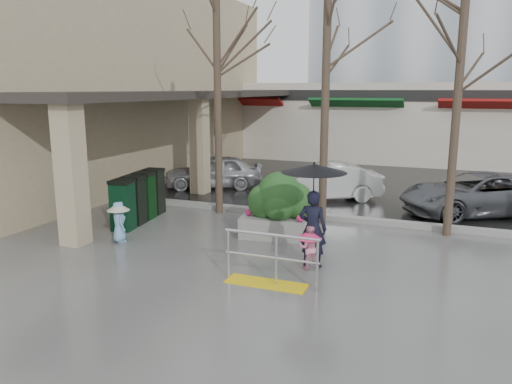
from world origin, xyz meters
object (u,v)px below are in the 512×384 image
Objects in this scene: planter at (280,206)px; car_a at (213,171)px; tree_west at (217,39)px; tree_midwest at (327,29)px; tree_mideast at (462,39)px; woman at (313,201)px; child_blue at (119,218)px; car_c at (477,194)px; car_b at (324,182)px; handrail at (269,266)px; child_pink at (309,244)px; news_boxes at (139,198)px.

car_a is (-4.42, 5.18, -0.17)m from planter.
tree_west is 3.20m from tree_midwest.
tree_mideast is 2.89× the size of woman.
car_c reaches higher than child_blue.
car_b is (-0.68, 2.91, -4.60)m from tree_midwest.
car_c is (4.06, 2.61, -4.60)m from tree_midwest.
handrail reaches higher than child_pink.
car_b is at bearing 49.09° from tree_west.
child_pink is (3.84, -3.70, -4.54)m from tree_west.
child_pink is at bearing -56.40° from planter.
tree_midwest is (3.20, 0.00, 0.15)m from tree_west.
planter is 0.82× the size of news_boxes.
car_c is (9.16, -0.85, 0.00)m from car_a.
tree_midwest is 6.01m from child_pink.
tree_west is at bearing -180.00° from tree_midwest.
tree_mideast is 3.17× the size of planter.
news_boxes is at bearing -30.32° from child_blue.
tree_west is 1.78× the size of car_b.
handrail is 1.21m from child_pink.
tree_mideast is 6.50m from car_b.
child_blue is (-7.50, -3.58, -4.25)m from tree_mideast.
woman is (3.86, -3.51, -3.66)m from tree_west.
woman is at bearing -117.18° from child_pink.
planter is 6.42m from car_c.
tree_mideast reaches higher than planter.
car_a reaches higher than child_blue.
tree_mideast is (3.30, -0.00, -0.37)m from tree_midwest.
handrail reaches higher than child_blue.
news_boxes is at bearing -134.62° from tree_west.
tree_mideast is at bearing -147.13° from child_pink.
tree_mideast reaches higher than car_c.
car_b is (-0.00, 4.63, -0.17)m from planter.
handrail is 0.93× the size of planter.
woman is 0.90m from child_pink.
handrail is at bearing 45.15° from child_pink.
handrail is 0.27× the size of tree_midwest.
news_boxes is (-5.05, 3.09, 0.31)m from handrail.
woman is at bearing -139.55° from child_blue.
handrail is at bearing -57.99° from car_c.
child_pink is 0.46× the size of planter.
woman reaches higher than planter.
handrail is 3.22m from planter.
tree_midwest reaches higher than woman.
child_blue is at bearing -152.18° from planter.
child_blue is 3.99m from planter.
child_blue is at bearing -18.13° from car_a.
woman is at bearing -53.28° from planter.
planter reaches higher than child_blue.
car_b is (-3.98, 2.91, -4.23)m from tree_mideast.
tree_mideast is 9.34m from child_blue.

